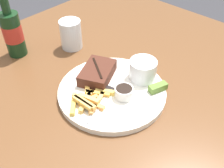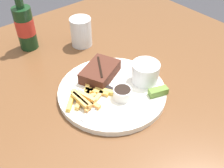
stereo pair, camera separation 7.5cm
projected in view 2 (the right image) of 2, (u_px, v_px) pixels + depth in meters
name	position (u px, v px, depth m)	size (l,w,h in m)	color
dining_table	(112.00, 112.00, 0.82)	(1.27, 1.19, 0.77)	brown
dinner_plate	(112.00, 91.00, 0.77)	(0.31, 0.31, 0.02)	white
steak_portion	(100.00, 72.00, 0.79)	(0.15, 0.13, 0.04)	#472319
fries_pile	(87.00, 97.00, 0.72)	(0.15, 0.12, 0.02)	#F3A252
coleslaw_cup	(145.00, 71.00, 0.77)	(0.08, 0.08, 0.06)	white
dipping_sauce_cup	(122.00, 93.00, 0.72)	(0.05, 0.05, 0.03)	silver
pickle_spear	(158.00, 92.00, 0.74)	(0.06, 0.04, 0.02)	#567A2D
fork_utensil	(95.00, 106.00, 0.71)	(0.13, 0.05, 0.00)	#B7B7BC
knife_utensil	(100.00, 84.00, 0.77)	(0.05, 0.16, 0.01)	#B7B7BC
beer_bottle	(25.00, 26.00, 0.90)	(0.06, 0.06, 0.25)	#143319
drinking_glass	(81.00, 32.00, 0.94)	(0.08, 0.08, 0.10)	silver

